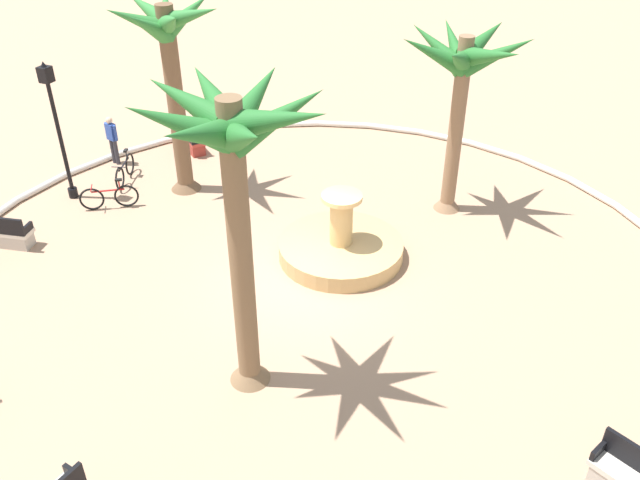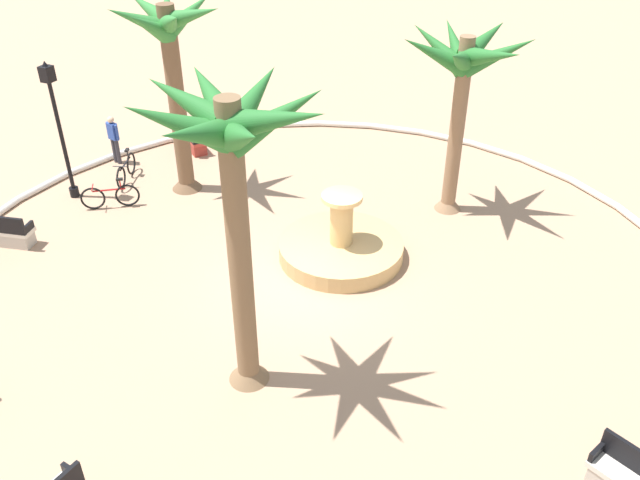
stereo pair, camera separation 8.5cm
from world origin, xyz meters
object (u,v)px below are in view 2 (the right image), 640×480
object	(u,v)px
lamppost	(58,121)
person_cyclist_helmet	(114,137)
palm_tree_near_fountain	(463,74)
bicycle_by_lamppost	(110,196)
palm_tree_mid_plaza	(232,165)
bicycle_red_frame	(126,170)
palm_tree_by_curb	(170,54)
bench_east	(192,140)
bench_southwest	(5,233)
fountain	(341,247)

from	to	relation	value
lamppost	person_cyclist_helmet	xyz separation A→B (m)	(-2.42, -0.27, -1.56)
palm_tree_near_fountain	bicycle_by_lamppost	size ratio (longest dim) A/B	3.76
palm_tree_mid_plaza	bicycle_red_frame	world-z (taller)	palm_tree_mid_plaza
palm_tree_by_curb	bicycle_red_frame	distance (m)	4.41
bench_east	person_cyclist_helmet	xyz separation A→B (m)	(1.97, -1.72, 0.58)
palm_tree_near_fountain	bicycle_by_lamppost	xyz separation A→B (m)	(4.04, -9.22, -3.76)
bench_southwest	fountain	bearing A→B (deg)	110.16
palm_tree_mid_plaza	bench_east	bearing A→B (deg)	-141.22
palm_tree_by_curb	bench_east	xyz separation A→B (m)	(-2.55, -1.42, -3.94)
bench_southwest	bicycle_red_frame	distance (m)	4.44
person_cyclist_helmet	palm_tree_by_curb	bearing A→B (deg)	79.46
lamppost	bicycle_by_lamppost	distance (m)	2.59
fountain	bench_southwest	size ratio (longest dim) A/B	1.98
palm_tree_by_curb	palm_tree_mid_plaza	world-z (taller)	palm_tree_mid_plaza
palm_tree_near_fountain	bicycle_red_frame	size ratio (longest dim) A/B	3.30
bicycle_red_frame	bicycle_by_lamppost	distance (m)	1.73
bench_southwest	bench_east	bearing A→B (deg)	169.90
palm_tree_mid_plaza	bench_southwest	bearing A→B (deg)	-101.79
fountain	bicycle_by_lamppost	bearing A→B (deg)	-87.05
lamppost	person_cyclist_helmet	bearing A→B (deg)	-173.75
palm_tree_by_curb	lamppost	xyz separation A→B (m)	(1.84, -2.88, -1.80)
fountain	bench_east	world-z (taller)	fountain
bench_east	bicycle_red_frame	world-z (taller)	bench_east
palm_tree_mid_plaza	bench_east	distance (m)	12.50
palm_tree_by_curb	bench_southwest	size ratio (longest dim) A/B	3.54
palm_tree_near_fountain	bench_east	size ratio (longest dim) A/B	3.44
palm_tree_near_fountain	palm_tree_mid_plaza	xyz separation A→B (m)	(8.61, -1.99, 0.83)
palm_tree_near_fountain	bench_southwest	xyz separation A→B (m)	(6.83, -10.56, -3.79)
bicycle_by_lamppost	person_cyclist_helmet	distance (m)	3.12
palm_tree_mid_plaza	palm_tree_near_fountain	bearing A→B (deg)	167.00
bench_southwest	palm_tree_by_curb	bearing A→B (deg)	150.05
bench_east	palm_tree_by_curb	bearing A→B (deg)	29.15
bench_southwest	bicycle_by_lamppost	size ratio (longest dim) A/B	1.16
palm_tree_by_curb	bench_southwest	distance (m)	6.72
bicycle_by_lamppost	person_cyclist_helmet	world-z (taller)	person_cyclist_helmet
palm_tree_mid_plaza	person_cyclist_helmet	world-z (taller)	palm_tree_mid_plaza
palm_tree_mid_plaza	bicycle_by_lamppost	world-z (taller)	palm_tree_mid_plaza
bicycle_red_frame	fountain	bearing A→B (deg)	81.26
palm_tree_mid_plaza	bicycle_by_lamppost	xyz separation A→B (m)	(-4.58, -7.23, -4.59)
palm_tree_near_fountain	bench_southwest	bearing A→B (deg)	-57.11
palm_tree_mid_plaza	palm_tree_by_curb	bearing A→B (deg)	-138.01
bicycle_red_frame	bicycle_by_lamppost	xyz separation A→B (m)	(1.60, 0.66, 0.00)
person_cyclist_helmet	bench_east	bearing A→B (deg)	138.80
lamppost	palm_tree_mid_plaza	bearing A→B (deg)	61.88
fountain	palm_tree_near_fountain	size ratio (longest dim) A/B	0.61
palm_tree_near_fountain	bicycle_by_lamppost	world-z (taller)	palm_tree_near_fountain
fountain	person_cyclist_helmet	xyz separation A→B (m)	(-2.13, -9.04, 0.64)
palm_tree_mid_plaza	lamppost	world-z (taller)	palm_tree_mid_plaza
fountain	palm_tree_near_fountain	distance (m)	5.66
bicycle_by_lamppost	bicycle_red_frame	bearing A→B (deg)	-157.57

